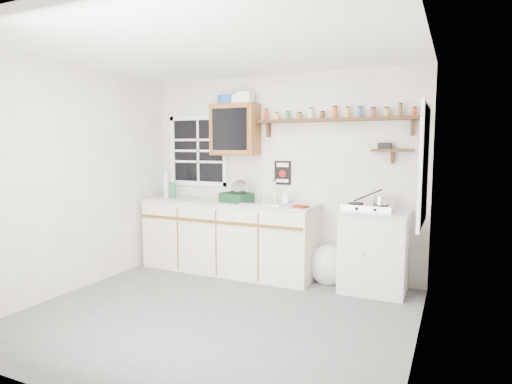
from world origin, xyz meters
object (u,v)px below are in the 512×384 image
at_px(upper_cabinet, 235,130).
at_px(dish_rack, 238,195).
at_px(spice_shelf, 335,119).
at_px(right_cabinet, 374,251).
at_px(hotplate, 368,207).
at_px(main_cabinet, 228,236).

bearing_deg(upper_cabinet, dish_rack, -55.25).
bearing_deg(spice_shelf, right_cabinet, -19.68).
xyz_separation_m(spice_shelf, dish_rack, (-1.15, -0.25, -0.92)).
relative_size(right_cabinet, hotplate, 1.62).
bearing_deg(right_cabinet, hotplate, -164.56).
bearing_deg(dish_rack, hotplate, 14.76).
bearing_deg(spice_shelf, main_cabinet, -170.77).
xyz_separation_m(main_cabinet, spice_shelf, (1.31, 0.21, 1.47)).
bearing_deg(right_cabinet, main_cabinet, -179.21).
bearing_deg(main_cabinet, upper_cabinet, 76.32).
height_order(right_cabinet, dish_rack, dish_rack).
xyz_separation_m(right_cabinet, dish_rack, (-1.67, -0.06, 0.55)).
distance_m(main_cabinet, dish_rack, 0.57).
height_order(upper_cabinet, spice_shelf, upper_cabinet).
distance_m(main_cabinet, right_cabinet, 1.84).
bearing_deg(hotplate, spice_shelf, 158.70).
height_order(main_cabinet, spice_shelf, spice_shelf).
bearing_deg(upper_cabinet, spice_shelf, 3.10).
relative_size(upper_cabinet, dish_rack, 1.56).
xyz_separation_m(spice_shelf, hotplate, (0.45, -0.21, -0.99)).
relative_size(main_cabinet, hotplate, 4.12).
height_order(main_cabinet, right_cabinet, main_cabinet).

